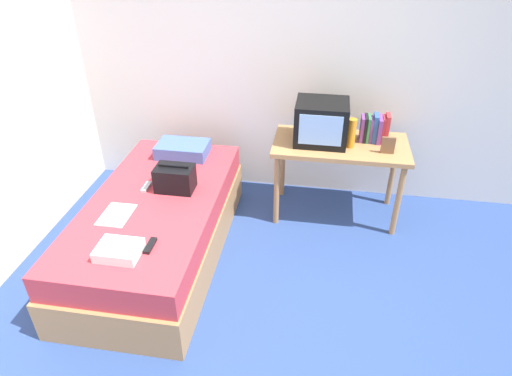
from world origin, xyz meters
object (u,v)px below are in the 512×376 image
book_row (374,129)px  pillow (183,149)px  handbag (175,178)px  remote_dark (150,246)px  desk (340,153)px  water_bottle (351,133)px  magazine (116,215)px  folded_towel (119,250)px  bed (158,227)px  picture_frame (388,145)px  remote_silver (146,187)px  tv (321,122)px

book_row → pillow: 1.71m
handbag → remote_dark: size_ratio=1.92×
desk → water_bottle: 0.24m
magazine → folded_towel: folded_towel is taller
remote_dark → folded_towel: 0.20m
book_row → pillow: size_ratio=0.55×
magazine → bed: bearing=53.2°
picture_frame → handbag: (-1.66, -0.53, -0.16)m
book_row → picture_frame: book_row is taller
remote_dark → remote_silver: same height
picture_frame → handbag: 1.75m
pillow → remote_silver: pillow is taller
magazine → remote_silver: remote_silver is taller
water_bottle → magazine: 1.99m
desk → tv: tv is taller
handbag → remote_silver: handbag is taller
tv → handbag: 1.32m
tv → pillow: size_ratio=0.96×
picture_frame → folded_towel: bearing=-142.8°
water_bottle → folded_towel: water_bottle is taller
handbag → folded_towel: size_ratio=1.07×
pillow → handbag: size_ratio=1.52×
desk → remote_silver: bearing=-156.1°
folded_towel → magazine: bearing=116.7°
handbag → remote_dark: handbag is taller
folded_towel → handbag: bearing=82.0°
tv → magazine: bearing=-143.0°
book_row → handbag: 1.74m
remote_dark → bed: bearing=108.2°
pillow → magazine: size_ratio=1.58×
water_bottle → handbag: bearing=-156.4°
picture_frame → pillow: bearing=178.6°
pillow → picture_frame: bearing=-1.4°
bed → remote_silver: size_ratio=13.89×
picture_frame → magazine: 2.21m
pillow → magazine: (-0.21, -0.99, -0.05)m
handbag → remote_silver: bearing=-174.2°
water_bottle → book_row: bearing=36.4°
picture_frame → magazine: (-1.99, -0.94, -0.26)m
bed → desk: desk is taller
tv → water_bottle: (0.26, -0.06, -0.05)m
pillow → folded_towel: pillow is taller
bed → book_row: size_ratio=8.00×
picture_frame → handbag: picture_frame is taller
bed → remote_silver: bearing=129.1°
bed → magazine: (-0.19, -0.26, 0.28)m
book_row → folded_towel: size_ratio=0.89×
picture_frame → tv: bearing=166.5°
picture_frame → water_bottle: bearing=167.0°
handbag → magazine: 0.53m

